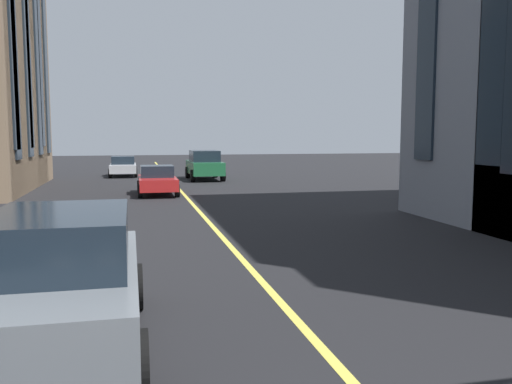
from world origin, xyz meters
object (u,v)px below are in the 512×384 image
(car_red_oncoming, at_px, (157,180))
(car_grey_trailing, at_px, (62,280))
(car_green_parked_a, at_px, (204,165))
(car_silver_far, at_px, (123,166))

(car_red_oncoming, height_order, car_grey_trailing, car_grey_trailing)
(car_red_oncoming, xyz_separation_m, car_grey_trailing, (-18.97, 2.14, 0.27))
(car_red_oncoming, bearing_deg, car_green_parked_a, -22.60)
(car_silver_far, distance_m, car_green_parked_a, 6.56)
(car_grey_trailing, height_order, car_green_parked_a, same)
(car_red_oncoming, distance_m, car_silver_far, 12.31)
(car_grey_trailing, height_order, car_silver_far, car_grey_trailing)
(car_silver_far, height_order, car_green_parked_a, car_green_parked_a)
(car_silver_far, xyz_separation_m, car_green_parked_a, (-4.04, -5.16, 0.27))
(car_silver_far, bearing_deg, car_green_parked_a, -128.05)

